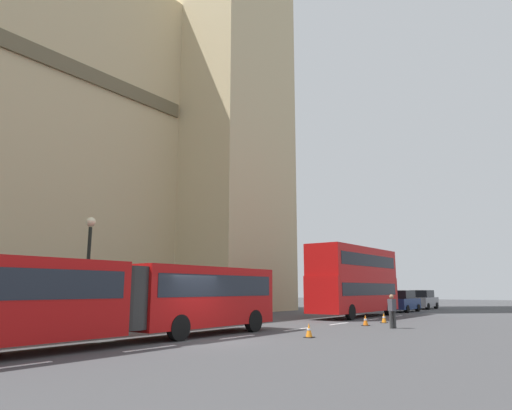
% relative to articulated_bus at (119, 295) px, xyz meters
% --- Properties ---
extents(ground_plane, '(160.00, 160.00, 0.00)m').
position_rel_articulated_bus_xyz_m(ground_plane, '(2.72, -1.99, -1.75)').
color(ground_plane, '#424244').
extents(lane_centre_marking, '(39.00, 0.16, 0.01)m').
position_rel_articulated_bus_xyz_m(lane_centre_marking, '(4.50, -1.99, -1.74)').
color(lane_centre_marking, silver).
rests_on(lane_centre_marking, ground_plane).
extents(articulated_bus, '(16.24, 2.54, 2.90)m').
position_rel_articulated_bus_xyz_m(articulated_bus, '(0.00, 0.00, 0.00)').
color(articulated_bus, '#B20F0F').
rests_on(articulated_bus, ground_plane).
extents(double_decker_bus, '(10.20, 2.54, 4.90)m').
position_rel_articulated_bus_xyz_m(double_decker_bus, '(20.34, 0.00, 0.96)').
color(double_decker_bus, '#B20F0F').
rests_on(double_decker_bus, ground_plane).
extents(sedan_lead, '(4.40, 1.86, 1.85)m').
position_rel_articulated_bus_xyz_m(sedan_lead, '(29.60, -0.14, -0.83)').
color(sedan_lead, navy).
rests_on(sedan_lead, ground_plane).
extents(sedan_trailing, '(4.40, 1.86, 1.85)m').
position_rel_articulated_bus_xyz_m(sedan_trailing, '(36.63, 0.25, -0.83)').
color(sedan_trailing, gray).
rests_on(sedan_trailing, ground_plane).
extents(traffic_cone_west, '(0.36, 0.36, 0.58)m').
position_rel_articulated_bus_xyz_m(traffic_cone_west, '(6.11, -4.46, -1.46)').
color(traffic_cone_west, black).
rests_on(traffic_cone_west, ground_plane).
extents(traffic_cone_middle, '(0.36, 0.36, 0.58)m').
position_rel_articulated_bus_xyz_m(traffic_cone_middle, '(13.30, -3.78, -1.46)').
color(traffic_cone_middle, black).
rests_on(traffic_cone_middle, ground_plane).
extents(traffic_cone_east, '(0.36, 0.36, 0.58)m').
position_rel_articulated_bus_xyz_m(traffic_cone_east, '(15.92, -3.80, -1.46)').
color(traffic_cone_east, black).
rests_on(traffic_cone_east, ground_plane).
extents(street_lamp, '(0.44, 0.44, 5.27)m').
position_rel_articulated_bus_xyz_m(street_lamp, '(1.57, 4.51, 1.31)').
color(street_lamp, black).
rests_on(street_lamp, ground_plane).
extents(pedestrian_near_cones, '(0.43, 0.46, 1.69)m').
position_rel_articulated_bus_xyz_m(pedestrian_near_cones, '(12.50, -5.60, -0.83)').
color(pedestrian_near_cones, '#333333').
rests_on(pedestrian_near_cones, ground_plane).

